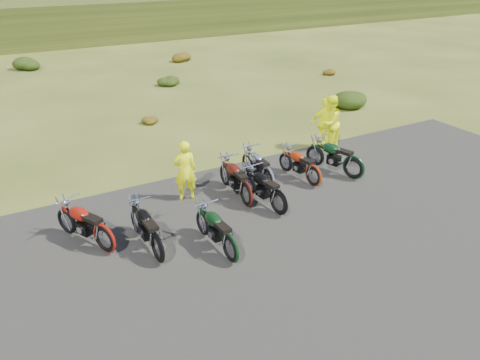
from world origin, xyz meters
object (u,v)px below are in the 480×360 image
motorcycle_3 (268,190)px  motorcycle_7 (352,179)px  motorcycle_0 (159,262)px  person_middle (185,171)px

motorcycle_3 → motorcycle_7: bearing=-101.4°
motorcycle_0 → motorcycle_3: size_ratio=1.05×
motorcycle_3 → motorcycle_7: 2.69m
motorcycle_7 → person_middle: size_ratio=1.22×
motorcycle_0 → motorcycle_3: (3.98, 1.79, 0.00)m
motorcycle_3 → motorcycle_7: size_ratio=0.92×
motorcycle_0 → motorcycle_7: (6.60, 1.14, 0.00)m
motorcycle_3 → motorcycle_7: motorcycle_7 is taller
person_middle → motorcycle_3: bearing=176.8°
motorcycle_3 → person_middle: bearing=77.4°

